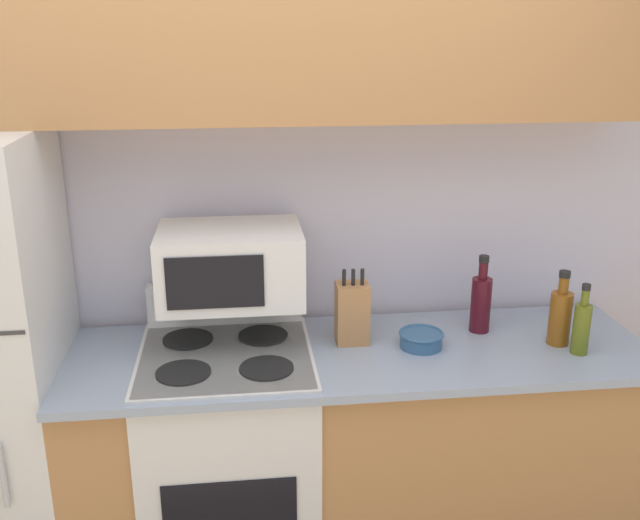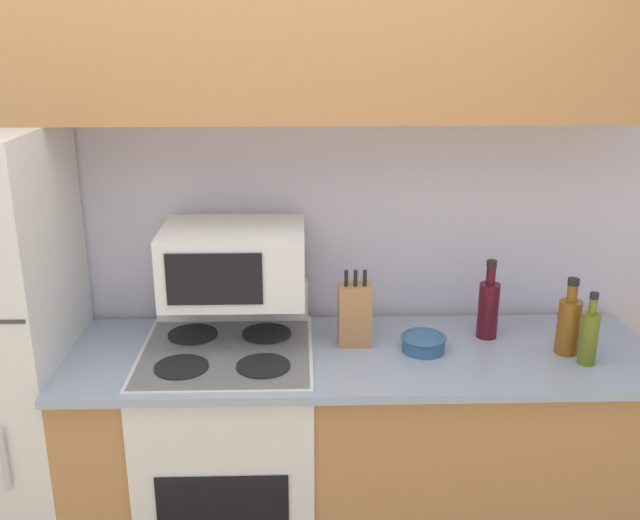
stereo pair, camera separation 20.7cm
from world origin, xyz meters
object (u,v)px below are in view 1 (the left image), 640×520
(bowl, at_px, (421,339))
(bottle_olive_oil, at_px, (582,326))
(knife_block, at_px, (352,313))
(bottle_whiskey, at_px, (560,315))
(stove, at_px, (230,461))
(bottle_wine_red, at_px, (481,302))
(microwave, at_px, (230,264))

(bowl, xyz_separation_m, bottle_olive_oil, (0.54, -0.11, 0.07))
(knife_block, distance_m, bottle_whiskey, 0.75)
(stove, xyz_separation_m, bottle_wine_red, (0.96, 0.11, 0.55))
(bottle_whiskey, relative_size, bottle_wine_red, 0.93)
(stove, xyz_separation_m, bottle_whiskey, (1.21, -0.04, 0.54))
(bottle_wine_red, bearing_deg, knife_block, -175.24)
(knife_block, height_order, bottle_whiskey, knife_block)
(microwave, relative_size, knife_block, 1.76)
(microwave, distance_m, knife_block, 0.47)
(bottle_olive_oil, bearing_deg, knife_block, 166.43)
(bowl, xyz_separation_m, bottle_whiskey, (0.50, -0.03, 0.08))
(knife_block, bearing_deg, bottle_olive_oil, -13.57)
(bottle_whiskey, relative_size, bottle_olive_oil, 1.08)
(knife_block, bearing_deg, bowl, -17.27)
(bottle_olive_oil, xyz_separation_m, bottle_wine_red, (-0.29, 0.23, 0.02))
(stove, relative_size, bottle_wine_red, 3.58)
(knife_block, xyz_separation_m, bowl, (0.24, -0.07, -0.08))
(microwave, height_order, bottle_whiskey, microwave)
(microwave, bearing_deg, bottle_whiskey, -7.09)
(bowl, relative_size, bottle_olive_oil, 0.63)
(stove, relative_size, knife_block, 3.76)
(stove, distance_m, bottle_whiskey, 1.32)
(knife_block, height_order, bowl, knife_block)
(bottle_wine_red, bearing_deg, stove, -173.52)
(stove, bearing_deg, bottle_olive_oil, -5.59)
(stove, bearing_deg, knife_block, 8.33)
(microwave, height_order, bottle_olive_oil, microwave)
(bottle_whiskey, height_order, bottle_wine_red, bottle_wine_red)
(microwave, xyz_separation_m, bottle_olive_oil, (1.22, -0.23, -0.20))
(bowl, bearing_deg, knife_block, 162.73)
(stove, bearing_deg, bowl, -0.60)
(bottle_whiskey, bearing_deg, microwave, 172.91)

